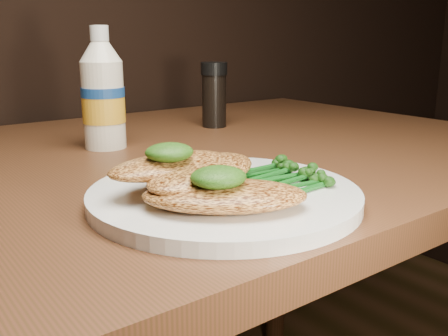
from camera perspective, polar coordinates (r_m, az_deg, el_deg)
plate at (r=0.54m, az=0.04°, el=-3.10°), size 0.29×0.29×0.02m
chicken_front at (r=0.47m, az=0.10°, el=-3.14°), size 0.18×0.16×0.02m
chicken_mid at (r=0.52m, az=-2.40°, el=-0.47°), size 0.18×0.14×0.02m
chicken_back at (r=0.52m, az=-6.11°, el=0.31°), size 0.15×0.08×0.02m
pesto_front at (r=0.46m, az=-0.64°, el=-1.04°), size 0.06×0.06×0.02m
pesto_back at (r=0.50m, az=-6.24°, el=1.79°), size 0.06×0.06×0.02m
broccolini_bundle at (r=0.55m, az=5.24°, el=-0.73°), size 0.15×0.12×0.02m
mayo_bottle at (r=0.81m, az=-13.63°, el=8.81°), size 0.08×0.08×0.19m
pepper_grinder at (r=0.98m, az=-1.13°, el=8.30°), size 0.06×0.06×0.12m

